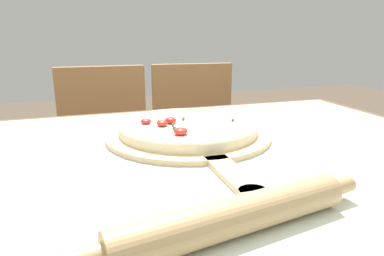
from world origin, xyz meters
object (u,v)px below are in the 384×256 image
(pizza_peel, at_px, (190,136))
(rolling_pin, at_px, (235,216))
(pizza, at_px, (188,127))
(chair_right, at_px, (196,146))
(chair_left, at_px, (107,155))

(pizza_peel, relative_size, rolling_pin, 1.36)
(pizza, xyz_separation_m, rolling_pin, (-0.07, -0.43, -0.00))
(pizza, height_order, chair_right, chair_right)
(pizza, bearing_deg, pizza_peel, -87.78)
(pizza_peel, relative_size, pizza, 1.69)
(chair_left, bearing_deg, chair_right, 0.42)
(pizza, xyz_separation_m, chair_right, (0.25, 0.67, -0.29))
(pizza, xyz_separation_m, chair_left, (-0.16, 0.67, -0.29))
(rolling_pin, height_order, chair_left, chair_left)
(chair_right, bearing_deg, pizza_peel, -105.01)
(pizza, bearing_deg, rolling_pin, -99.19)
(pizza, bearing_deg, chair_left, 103.73)
(chair_left, relative_size, chair_right, 1.00)
(pizza_peel, bearing_deg, chair_left, 103.46)
(chair_left, bearing_deg, rolling_pin, -84.58)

